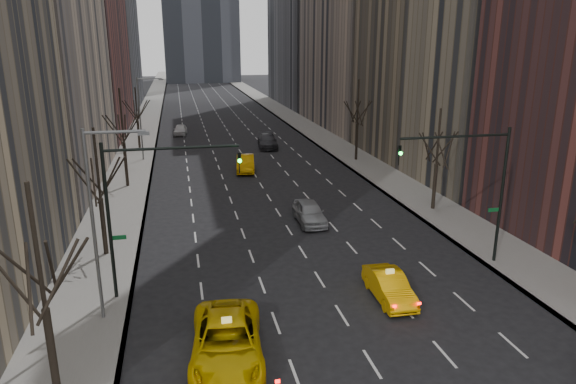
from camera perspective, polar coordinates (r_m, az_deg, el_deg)
sidewalk_left at (r=84.16m, az=-15.59°, el=7.07°), size 4.50×320.00×0.15m
sidewalk_right at (r=86.23m, az=1.01°, el=7.87°), size 4.50×320.00×0.15m
tree_lw_a at (r=19.78m, az=-25.33°, el=-11.79°), size 3.36×3.50×8.28m
tree_lw_b at (r=32.68m, az=-20.11°, el=-0.64°), size 3.36×3.50×7.82m
tree_lw_c at (r=48.08m, az=-17.76°, el=5.16°), size 3.36×3.50×8.74m
tree_lw_d at (r=65.87m, az=-16.38°, el=7.67°), size 3.36×3.50×7.36m
tree_rw_b at (r=40.96m, az=16.15°, el=3.01°), size 3.36×3.50×7.82m
tree_rw_c at (r=57.09m, az=7.70°, el=7.43°), size 3.36×3.50×8.74m
traffic_mast_left at (r=26.13m, az=-15.86°, el=-0.30°), size 6.69×0.39×8.00m
traffic_mast_right at (r=30.75m, az=20.30°, el=1.75°), size 6.69×0.39×8.00m
streetlight_near at (r=24.38m, az=-20.19°, el=-1.55°), size 2.83×0.22×9.00m
streetlight_far at (r=58.60m, az=-15.83°, el=8.75°), size 2.83×0.22×9.00m
taxi_suv at (r=22.05m, az=-6.80°, el=-16.17°), size 3.50×6.55×1.75m
taxi_sedan at (r=27.10m, az=11.17°, el=-10.22°), size 1.61×4.37×1.43m
silver_sedan_ahead at (r=37.35m, az=2.40°, el=-2.26°), size 1.97×4.73×1.60m
far_taxi at (r=52.53m, az=-4.76°, el=3.19°), size 2.37×5.22×1.66m
far_suv_grey at (r=64.50m, az=-2.28°, el=5.68°), size 2.89×5.92×1.66m
far_car_white at (r=75.23m, az=-11.87°, el=6.79°), size 2.11×4.42×1.46m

